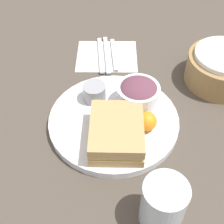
% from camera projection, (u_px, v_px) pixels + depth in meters
% --- Properties ---
extents(ground_plane, '(4.00, 4.00, 0.00)m').
position_uv_depth(ground_plane, '(112.00, 123.00, 0.73)').
color(ground_plane, '#4C4238').
extents(plate, '(0.30, 0.30, 0.02)m').
position_uv_depth(plate, '(112.00, 121.00, 0.72)').
color(plate, silver).
rests_on(plate, ground_plane).
extents(sandwich, '(0.14, 0.11, 0.05)m').
position_uv_depth(sandwich, '(115.00, 132.00, 0.65)').
color(sandwich, tan).
rests_on(sandwich, plate).
extents(salad_bowl, '(0.10, 0.10, 0.07)m').
position_uv_depth(salad_bowl, '(136.00, 93.00, 0.72)').
color(salad_bowl, white).
rests_on(salad_bowl, plate).
extents(dressing_cup, '(0.05, 0.05, 0.04)m').
position_uv_depth(dressing_cup, '(93.00, 93.00, 0.74)').
color(dressing_cup, '#99999E').
rests_on(dressing_cup, plate).
extents(orange_wedge, '(0.04, 0.04, 0.04)m').
position_uv_depth(orange_wedge, '(145.00, 121.00, 0.68)').
color(orange_wedge, orange).
rests_on(orange_wedge, plate).
extents(drink_glass, '(0.08, 0.08, 0.10)m').
position_uv_depth(drink_glass, '(161.00, 204.00, 0.54)').
color(drink_glass, silver).
rests_on(drink_glass, ground_plane).
extents(bread_basket, '(0.18, 0.18, 0.09)m').
position_uv_depth(bread_basket, '(221.00, 68.00, 0.80)').
color(bread_basket, '#997547').
rests_on(bread_basket, ground_plane).
extents(napkin, '(0.15, 0.17, 0.00)m').
position_uv_depth(napkin, '(105.00, 56.00, 0.90)').
color(napkin, white).
rests_on(napkin, ground_plane).
extents(fork, '(0.17, 0.03, 0.01)m').
position_uv_depth(fork, '(99.00, 55.00, 0.90)').
color(fork, silver).
rests_on(fork, napkin).
extents(knife, '(0.17, 0.03, 0.01)m').
position_uv_depth(knife, '(105.00, 55.00, 0.90)').
color(knife, silver).
rests_on(knife, napkin).
extents(spoon, '(0.15, 0.02, 0.01)m').
position_uv_depth(spoon, '(112.00, 54.00, 0.90)').
color(spoon, silver).
rests_on(spoon, napkin).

